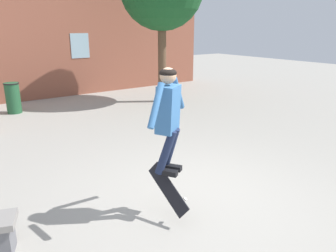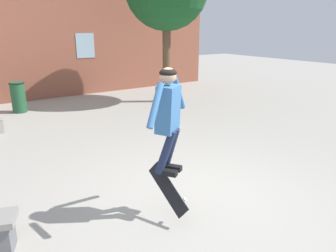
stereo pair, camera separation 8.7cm
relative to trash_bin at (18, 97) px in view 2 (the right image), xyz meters
name	(u,v)px [view 2 (the right image)]	position (x,y,z in m)	size (l,w,h in m)	color
ground_plane	(194,199)	(1.05, -7.17, -0.48)	(40.00, 40.00, 0.00)	#A39E93
building_backdrop	(32,32)	(1.01, 1.71, 1.87)	(15.32, 0.52, 5.82)	#93513D
trash_bin	(18,97)	(0.00, 0.00, 0.00)	(0.46, 0.46, 0.92)	#235633
skater	(168,113)	(0.51, -7.25, 0.98)	(1.03, 0.71, 1.41)	teal
skateboard_flipping	(168,189)	(0.44, -7.35, -0.05)	(0.20, 0.77, 0.59)	black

